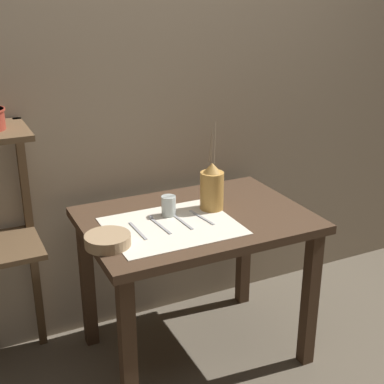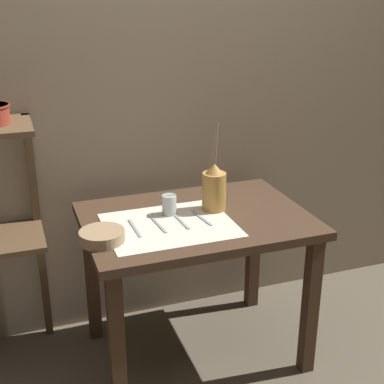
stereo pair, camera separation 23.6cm
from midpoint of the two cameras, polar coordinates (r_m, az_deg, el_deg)
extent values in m
plane|color=brown|center=(2.79, -2.15, -16.62)|extent=(12.00, 12.00, 0.00)
cube|color=gray|center=(2.69, -6.58, 10.16)|extent=(7.00, 0.06, 2.40)
cube|color=#422D1E|center=(2.42, -2.38, -3.08)|extent=(1.01, 0.72, 0.04)
cube|color=#422D1E|center=(2.24, -10.00, -16.57)|extent=(0.06, 0.06, 0.69)
cube|color=#422D1E|center=(2.56, 9.87, -11.26)|extent=(0.06, 0.06, 0.69)
cube|color=#422D1E|center=(2.73, -13.57, -9.41)|extent=(0.06, 0.06, 0.69)
cube|color=#422D1E|center=(3.00, 3.31, -5.89)|extent=(0.06, 0.06, 0.69)
cube|color=brown|center=(2.68, -19.23, -4.86)|extent=(0.04, 0.04, 1.17)
cube|color=beige|center=(2.32, -5.08, -3.69)|extent=(0.55, 0.44, 0.00)
cylinder|color=#B7843D|center=(2.45, -0.61, 0.06)|extent=(0.11, 0.11, 0.18)
cone|color=#B7843D|center=(2.41, -0.62, 2.56)|extent=(0.08, 0.08, 0.04)
cylinder|color=#847056|center=(2.38, -0.75, 4.63)|extent=(0.01, 0.02, 0.14)
cylinder|color=#847056|center=(2.38, -0.40, 5.22)|extent=(0.03, 0.05, 0.18)
cylinder|color=#847056|center=(2.38, -0.86, 4.92)|extent=(0.01, 0.03, 0.16)
cylinder|color=#9E7F5B|center=(2.18, -12.07, -5.14)|extent=(0.18, 0.18, 0.05)
cylinder|color=#B7C1BC|center=(2.40, -5.32, -1.53)|extent=(0.07, 0.07, 0.09)
cube|color=#939399|center=(2.28, -8.78, -4.17)|extent=(0.02, 0.19, 0.00)
cube|color=#939399|center=(2.31, -6.31, -3.67)|extent=(0.03, 0.19, 0.00)
sphere|color=#939399|center=(2.39, -7.24, -2.80)|extent=(0.02, 0.02, 0.02)
cube|color=#939399|center=(2.35, -3.95, -3.21)|extent=(0.02, 0.19, 0.00)
cube|color=#939399|center=(2.38, -1.79, -2.78)|extent=(0.04, 0.19, 0.00)
camera|label=1|loc=(0.12, -92.86, -1.10)|focal=50.00mm
camera|label=2|loc=(0.12, 87.14, 1.10)|focal=50.00mm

